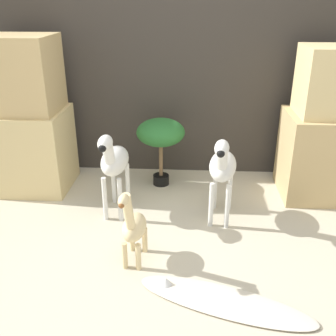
% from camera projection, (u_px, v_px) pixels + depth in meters
% --- Properties ---
extents(ground_plane, '(14.00, 14.00, 0.00)m').
position_uv_depth(ground_plane, '(166.00, 268.00, 2.54)').
color(ground_plane, beige).
extents(wall_back, '(6.40, 0.08, 2.20)m').
position_uv_depth(wall_back, '(177.00, 57.00, 3.55)').
color(wall_back, '#38332D').
rests_on(wall_back, ground_plane).
extents(rock_pillar_left, '(0.64, 0.58, 1.33)m').
position_uv_depth(rock_pillar_left, '(28.00, 120.00, 3.38)').
color(rock_pillar_left, '#DBC184').
rests_on(rock_pillar_left, ground_plane).
extents(rock_pillar_right, '(0.64, 0.58, 1.26)m').
position_uv_depth(rock_pillar_right, '(325.00, 132.00, 3.27)').
color(rock_pillar_right, tan).
rests_on(rock_pillar_right, ground_plane).
extents(zebra_right, '(0.26, 0.55, 0.73)m').
position_uv_depth(zebra_right, '(222.00, 167.00, 2.90)').
color(zebra_right, silver).
rests_on(zebra_right, ground_plane).
extents(zebra_left, '(0.22, 0.54, 0.73)m').
position_uv_depth(zebra_left, '(114.00, 161.00, 3.00)').
color(zebra_left, silver).
rests_on(zebra_left, ground_plane).
extents(giraffe_figurine, '(0.18, 0.42, 0.59)m').
position_uv_depth(giraffe_figurine, '(133.00, 227.00, 2.49)').
color(giraffe_figurine, beige).
rests_on(giraffe_figurine, ground_plane).
extents(potted_palm_front, '(0.43, 0.43, 0.63)m').
position_uv_depth(potted_palm_front, '(161.00, 135.00, 3.46)').
color(potted_palm_front, black).
rests_on(potted_palm_front, ground_plane).
extents(surfboard, '(1.07, 0.57, 0.07)m').
position_uv_depth(surfboard, '(222.00, 300.00, 2.25)').
color(surfboard, silver).
rests_on(surfboard, ground_plane).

